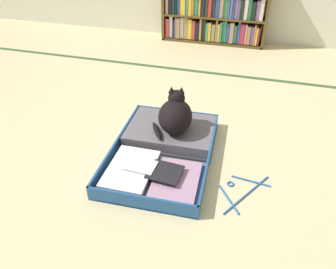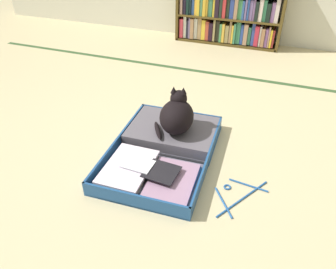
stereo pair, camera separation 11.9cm
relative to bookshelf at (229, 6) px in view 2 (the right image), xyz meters
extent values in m
plane|color=#C7B789|center=(0.07, -2.26, -0.41)|extent=(10.00, 10.00, 0.00)
cube|color=#33512B|center=(0.07, -0.87, -0.41)|extent=(4.80, 0.05, 0.00)
cube|color=#53411A|center=(-0.56, 0.00, 0.01)|extent=(0.03, 0.23, 0.84)
cube|color=#53411A|center=(0.57, 0.00, 0.01)|extent=(0.03, 0.23, 0.84)
cube|color=#53411A|center=(0.01, 0.00, -0.39)|extent=(1.13, 0.23, 0.02)
cube|color=#53411A|center=(0.01, 0.00, -0.12)|extent=(1.10, 0.23, 0.02)
cube|color=#B1313D|center=(-0.51, -0.01, -0.27)|extent=(0.04, 0.19, 0.21)
cube|color=silver|center=(-0.47, 0.00, -0.25)|extent=(0.03, 0.19, 0.24)
cube|color=black|center=(-0.43, 0.01, -0.27)|extent=(0.03, 0.19, 0.20)
cube|color=slate|center=(-0.41, -0.01, -0.26)|extent=(0.02, 0.19, 0.23)
cube|color=#A37750|center=(-0.38, -0.01, -0.26)|extent=(0.04, 0.19, 0.23)
cube|color=silver|center=(-0.34, 0.01, -0.26)|extent=(0.04, 0.19, 0.23)
cube|color=#9F7F54|center=(-0.29, 0.01, -0.26)|extent=(0.04, 0.19, 0.23)
cube|color=gold|center=(-0.25, 0.00, -0.26)|extent=(0.04, 0.19, 0.22)
cube|color=#B24331|center=(-0.20, 0.00, -0.27)|extent=(0.04, 0.19, 0.21)
cube|color=black|center=(-0.16, 0.00, -0.27)|extent=(0.04, 0.19, 0.20)
cube|color=#948451|center=(-0.12, 0.00, -0.25)|extent=(0.02, 0.19, 0.24)
cube|color=#29261D|center=(-0.08, 0.01, -0.26)|extent=(0.04, 0.19, 0.22)
cube|color=#498C52|center=(-0.05, -0.01, -0.27)|extent=(0.02, 0.19, 0.20)
cube|color=gold|center=(-0.02, -0.01, -0.27)|extent=(0.03, 0.19, 0.20)
cube|color=olive|center=(0.02, 0.00, -0.28)|extent=(0.04, 0.19, 0.19)
cube|color=#96764F|center=(0.06, 0.00, -0.26)|extent=(0.02, 0.19, 0.24)
cube|color=gold|center=(0.08, -0.01, -0.27)|extent=(0.02, 0.19, 0.20)
cube|color=#3C835C|center=(0.11, -0.01, -0.26)|extent=(0.02, 0.19, 0.22)
cube|color=#347B57|center=(0.15, 0.01, -0.26)|extent=(0.04, 0.19, 0.23)
cube|color=#2B4798|center=(0.19, 0.00, -0.27)|extent=(0.03, 0.19, 0.21)
cube|color=#A37C61|center=(0.23, -0.01, -0.26)|extent=(0.04, 0.19, 0.22)
cube|color=#3C7F61|center=(0.27, 0.01, -0.28)|extent=(0.03, 0.19, 0.19)
cube|color=#2F448B|center=(0.31, 0.01, -0.25)|extent=(0.03, 0.19, 0.24)
cube|color=#BA2B3F|center=(0.35, 0.00, -0.27)|extent=(0.04, 0.19, 0.21)
cube|color=silver|center=(0.38, 0.00, -0.27)|extent=(0.02, 0.19, 0.21)
cube|color=#A3724C|center=(0.41, -0.01, -0.28)|extent=(0.04, 0.19, 0.19)
cube|color=#7D5188|center=(0.45, 0.00, -0.28)|extent=(0.03, 0.19, 0.19)
cube|color=#A27860|center=(0.48, 0.00, -0.26)|extent=(0.02, 0.19, 0.22)
cube|color=yellow|center=(0.50, 0.00, -0.28)|extent=(0.02, 0.19, 0.19)
cube|color=#BA3B3D|center=(0.52, 0.01, -0.28)|extent=(0.02, 0.19, 0.18)
cube|color=#946F5D|center=(-0.51, -0.01, -0.01)|extent=(0.03, 0.19, 0.19)
cube|color=black|center=(-0.48, 0.00, -0.02)|extent=(0.03, 0.19, 0.19)
cube|color=black|center=(-0.44, 0.00, 0.01)|extent=(0.03, 0.19, 0.24)
cube|color=#17292D|center=(-0.41, 0.00, 0.01)|extent=(0.02, 0.19, 0.24)
cube|color=#2D4F92|center=(-0.38, 0.01, -0.01)|extent=(0.03, 0.19, 0.20)
cube|color=gold|center=(-0.35, 0.01, -0.01)|extent=(0.03, 0.19, 0.19)
cube|color=gold|center=(-0.32, -0.01, 0.01)|extent=(0.03, 0.19, 0.24)
cube|color=#477C56|center=(-0.29, 0.00, 0.00)|extent=(0.03, 0.19, 0.22)
cube|color=gold|center=(-0.25, -0.01, 0.00)|extent=(0.03, 0.19, 0.23)
cube|color=gold|center=(-0.22, 0.00, 0.00)|extent=(0.02, 0.19, 0.23)
cube|color=#3A7351|center=(-0.18, 0.01, 0.01)|extent=(0.04, 0.19, 0.23)
cube|color=yellow|center=(-0.15, 0.01, -0.01)|extent=(0.02, 0.19, 0.19)
cube|color=black|center=(-0.11, -0.01, 0.00)|extent=(0.04, 0.19, 0.23)
cube|color=black|center=(-0.07, -0.01, 0.01)|extent=(0.03, 0.19, 0.24)
cube|color=red|center=(-0.03, 0.00, 0.01)|extent=(0.04, 0.19, 0.23)
cube|color=black|center=(0.01, 0.01, 0.01)|extent=(0.03, 0.19, 0.23)
cube|color=navy|center=(0.05, 0.00, 0.00)|extent=(0.04, 0.19, 0.22)
cube|color=#9C7759|center=(0.09, 0.00, 0.00)|extent=(0.04, 0.19, 0.23)
cube|color=#40854E|center=(0.13, 0.01, -0.01)|extent=(0.04, 0.19, 0.19)
cube|color=#2C5191|center=(0.17, 0.00, -0.01)|extent=(0.02, 0.19, 0.19)
cube|color=slate|center=(0.20, 0.00, 0.00)|extent=(0.02, 0.19, 0.22)
cube|color=#27468A|center=(0.22, 0.00, 0.00)|extent=(0.02, 0.19, 0.22)
cube|color=slate|center=(0.25, 0.00, -0.01)|extent=(0.03, 0.19, 0.20)
cube|color=slate|center=(0.28, 0.00, 0.01)|extent=(0.02, 0.19, 0.24)
cube|color=black|center=(0.31, -0.01, -0.01)|extent=(0.03, 0.19, 0.20)
cube|color=beige|center=(0.35, 0.00, 0.00)|extent=(0.04, 0.19, 0.22)
cube|color=#3B8961|center=(0.39, 0.01, 0.00)|extent=(0.03, 0.19, 0.21)
cube|color=black|center=(0.43, -0.01, -0.02)|extent=(0.04, 0.19, 0.18)
cube|color=#7D568C|center=(0.47, 0.00, -0.01)|extent=(0.04, 0.19, 0.20)
cube|color=silver|center=(0.51, 0.00, 0.01)|extent=(0.04, 0.19, 0.23)
cube|color=navy|center=(0.08, -2.41, -0.40)|extent=(0.61, 0.47, 0.01)
cube|color=navy|center=(0.09, -2.63, -0.36)|extent=(0.59, 0.04, 0.09)
cube|color=navy|center=(-0.20, -2.43, -0.36)|extent=(0.03, 0.44, 0.09)
cube|color=navy|center=(0.37, -2.40, -0.36)|extent=(0.03, 0.44, 0.09)
cube|color=#53525F|center=(0.08, -2.41, -0.39)|extent=(0.58, 0.44, 0.01)
cube|color=navy|center=(0.06, -1.98, -0.40)|extent=(0.61, 0.47, 0.01)
cube|color=navy|center=(0.05, -1.76, -0.36)|extent=(0.59, 0.04, 0.09)
cube|color=navy|center=(-0.23, -1.99, -0.36)|extent=(0.03, 0.44, 0.09)
cube|color=navy|center=(0.35, -1.96, -0.36)|extent=(0.03, 0.44, 0.09)
cube|color=#53525F|center=(0.06, -1.98, -0.39)|extent=(0.58, 0.44, 0.01)
cylinder|color=black|center=(0.07, -2.20, -0.39)|extent=(0.57, 0.04, 0.02)
cube|color=silver|center=(-0.06, -2.41, -0.38)|extent=(0.28, 0.34, 0.02)
cube|color=tan|center=(-0.05, -2.42, -0.36)|extent=(0.26, 0.33, 0.02)
cube|color=silver|center=(-0.05, -2.41, -0.34)|extent=(0.26, 0.38, 0.01)
cube|color=#294E7A|center=(0.22, -2.40, -0.38)|extent=(0.25, 0.32, 0.01)
cube|color=#A07894|center=(0.22, -2.41, -0.37)|extent=(0.27, 0.35, 0.01)
cube|color=white|center=(0.00, -2.39, -0.32)|extent=(0.19, 0.13, 0.01)
cube|color=black|center=(0.15, -2.40, -0.33)|extent=(0.19, 0.18, 0.01)
cube|color=#5A545D|center=(0.06, -1.98, -0.35)|extent=(0.58, 0.43, 0.08)
torus|color=white|center=(0.06, -1.98, -0.32)|extent=(0.10, 0.10, 0.01)
cylinder|color=black|center=(-0.11, -1.78, -0.36)|extent=(0.02, 0.02, 0.08)
cylinder|color=black|center=(0.21, -1.77, -0.36)|extent=(0.02, 0.02, 0.08)
cube|color=#32833B|center=(-0.05, -2.63, -0.34)|extent=(0.03, 0.00, 0.02)
cube|color=#32893E|center=(-0.08, -2.63, -0.37)|extent=(0.03, 0.00, 0.02)
cube|color=red|center=(0.16, -2.61, -0.35)|extent=(0.04, 0.00, 0.02)
cube|color=white|center=(0.11, -2.62, -0.38)|extent=(0.04, 0.00, 0.02)
ellipsoid|color=black|center=(0.11, -2.01, -0.21)|extent=(0.25, 0.30, 0.21)
ellipsoid|color=black|center=(0.09, -1.94, -0.26)|extent=(0.16, 0.12, 0.11)
sphere|color=black|center=(0.10, -1.95, -0.11)|extent=(0.11, 0.11, 0.11)
cone|color=black|center=(0.13, -1.95, -0.05)|extent=(0.04, 0.04, 0.04)
cone|color=black|center=(0.07, -1.96, -0.05)|extent=(0.04, 0.04, 0.04)
sphere|color=yellow|center=(0.11, -1.91, -0.11)|extent=(0.02, 0.02, 0.02)
sphere|color=yellow|center=(0.07, -1.91, -0.11)|extent=(0.02, 0.02, 0.02)
ellipsoid|color=black|center=(0.00, -2.08, -0.30)|extent=(0.13, 0.19, 0.03)
cylinder|color=#215498|center=(0.61, -2.38, -0.40)|extent=(0.21, 0.35, 0.01)
cylinder|color=#215498|center=(0.52, -2.44, -0.40)|extent=(0.14, 0.19, 0.01)
cylinder|color=#215498|center=(0.62, -2.27, -0.40)|extent=(0.22, 0.03, 0.01)
torus|color=#215498|center=(0.51, -2.32, -0.40)|extent=(0.06, 0.06, 0.01)
camera|label=1|loc=(0.54, -3.68, 0.86)|focal=34.55mm
camera|label=2|loc=(0.65, -3.65, 0.86)|focal=34.55mm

